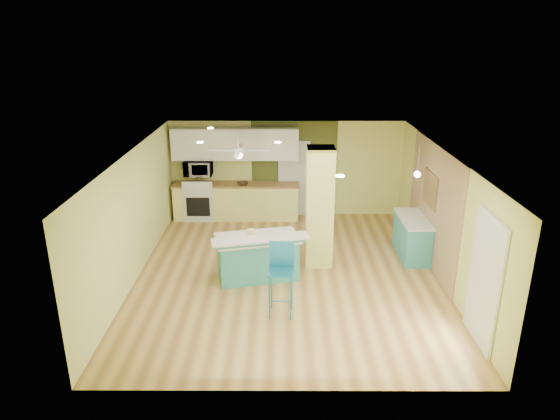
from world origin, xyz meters
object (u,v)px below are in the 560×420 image
at_px(peninsula, 258,256).
at_px(fruit_bowl, 243,183).
at_px(bar_stool, 281,267).
at_px(canister, 251,233).
at_px(side_counter, 412,237).

relative_size(peninsula, fruit_bowl, 6.60).
bearing_deg(fruit_bowl, peninsula, -80.92).
distance_m(bar_stool, canister, 1.47).
height_order(side_counter, canister, canister).
distance_m(side_counter, canister, 3.59).
xyz_separation_m(peninsula, bar_stool, (0.47, -1.31, 0.41)).
distance_m(fruit_bowl, canister, 3.23).
relative_size(side_counter, canister, 8.66).
bearing_deg(canister, fruit_bowl, 96.96).
relative_size(bar_stool, side_counter, 0.95).
bearing_deg(fruit_bowl, side_counter, -30.28).
distance_m(peninsula, bar_stool, 1.45).
xyz_separation_m(side_counter, fruit_bowl, (-3.82, 2.23, 0.54)).
distance_m(peninsula, canister, 0.49).
xyz_separation_m(bar_stool, fruit_bowl, (-0.99, 4.55, 0.11)).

